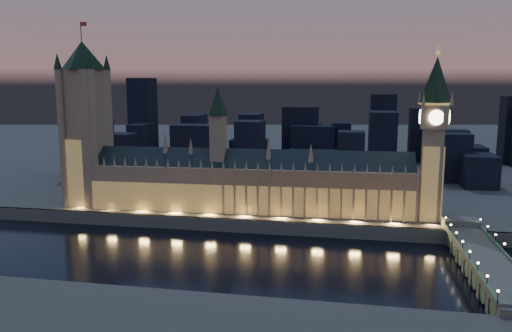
% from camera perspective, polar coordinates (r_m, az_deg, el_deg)
% --- Properties ---
extents(ground_plane, '(2000.00, 2000.00, 0.00)m').
position_cam_1_polar(ground_plane, '(261.27, -3.37, -10.15)').
color(ground_plane, black).
rests_on(ground_plane, ground).
extents(north_bank, '(2000.00, 960.00, 8.00)m').
position_cam_1_polar(north_bank, '(765.85, 6.10, 2.98)').
color(north_bank, '#3D4036').
rests_on(north_bank, ground).
extents(embankment_wall, '(2000.00, 2.50, 8.00)m').
position_cam_1_polar(embankment_wall, '(298.10, -1.45, -6.86)').
color(embankment_wall, '#56474B').
rests_on(embankment_wall, ground).
extents(palace_of_westminster, '(202.00, 26.77, 78.00)m').
position_cam_1_polar(palace_of_westminster, '(312.85, -0.91, -1.87)').
color(palace_of_westminster, '#976D5E').
rests_on(palace_of_westminster, north_bank).
extents(victoria_tower, '(31.68, 31.68, 118.53)m').
position_cam_1_polar(victoria_tower, '(346.39, -18.91, 5.45)').
color(victoria_tower, '#976D5E').
rests_on(victoria_tower, north_bank).
extents(elizabeth_tower, '(18.00, 18.00, 101.19)m').
position_cam_1_polar(elizabeth_tower, '(305.46, 19.67, 4.49)').
color(elizabeth_tower, '#976D5E').
rests_on(elizabeth_tower, north_bank).
extents(westminster_bridge, '(18.98, 113.00, 15.90)m').
position_cam_1_polar(westminster_bridge, '(256.56, 24.46, -9.94)').
color(westminster_bridge, '#56474B').
rests_on(westminster_bridge, ground).
extents(city_backdrop, '(469.36, 215.63, 86.52)m').
position_cam_1_polar(city_backdrop, '(489.71, 7.44, 2.76)').
color(city_backdrop, black).
rests_on(city_backdrop, north_bank).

